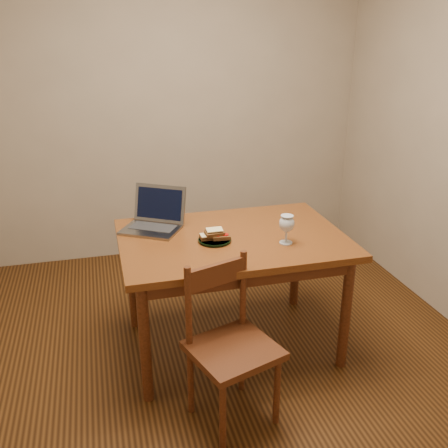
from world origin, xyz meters
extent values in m
cube|color=black|center=(0.00, 0.00, -0.01)|extent=(3.20, 3.20, 0.02)
cube|color=gray|center=(0.00, 1.61, 1.30)|extent=(3.20, 0.02, 2.60)
cube|color=gray|center=(0.00, -1.61, 1.30)|extent=(3.20, 0.02, 2.60)
cube|color=#491E0C|center=(0.08, 0.05, 0.72)|extent=(1.30, 0.90, 0.04)
cylinder|color=#351A0B|center=(-0.49, -0.32, 0.35)|extent=(0.06, 0.06, 0.70)
cylinder|color=#351A0B|center=(0.65, -0.32, 0.35)|extent=(0.06, 0.06, 0.70)
cylinder|color=#351A0B|center=(-0.49, 0.42, 0.35)|extent=(0.06, 0.06, 0.70)
cylinder|color=#351A0B|center=(0.65, 0.42, 0.35)|extent=(0.06, 0.06, 0.70)
cube|color=#351A0B|center=(-0.08, -0.56, 0.41)|extent=(0.49, 0.48, 0.04)
cube|color=#351A0B|center=(-0.13, -0.42, 0.75)|extent=(0.31, 0.13, 0.11)
cylinder|color=black|center=(-0.03, 0.01, 0.75)|extent=(0.19, 0.19, 0.02)
cube|color=slate|center=(-0.37, 0.25, 0.75)|extent=(0.40, 0.37, 0.01)
cube|color=slate|center=(-0.29, 0.38, 0.87)|extent=(0.32, 0.23, 0.22)
cube|color=black|center=(-0.29, 0.38, 0.87)|extent=(0.27, 0.19, 0.18)
camera|label=1|loc=(-0.64, -2.51, 1.87)|focal=40.00mm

